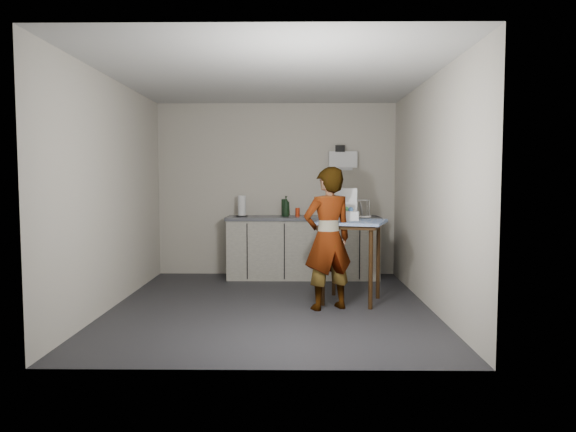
{
  "coord_description": "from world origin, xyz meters",
  "views": [
    {
      "loc": [
        0.26,
        -5.82,
        1.46
      ],
      "look_at": [
        0.19,
        0.45,
        1.01
      ],
      "focal_mm": 32.0,
      "sensor_mm": 36.0,
      "label": 1
    }
  ],
  "objects_px": {
    "kitchen_counter": "(303,249)",
    "side_table": "(352,231)",
    "standing_man": "(328,239)",
    "soap_bottle": "(286,206)",
    "dark_bottle": "(284,208)",
    "bakery_box": "(347,213)",
    "soda_can": "(298,212)",
    "paper_towel": "(242,207)",
    "dish_rack": "(357,213)"
  },
  "relations": [
    {
      "from": "standing_man",
      "to": "soda_can",
      "type": "bearing_deg",
      "value": -102.82
    },
    {
      "from": "paper_towel",
      "to": "dish_rack",
      "type": "bearing_deg",
      "value": 0.24
    },
    {
      "from": "kitchen_counter",
      "to": "bakery_box",
      "type": "bearing_deg",
      "value": -70.62
    },
    {
      "from": "kitchen_counter",
      "to": "side_table",
      "type": "distance_m",
      "value": 1.65
    },
    {
      "from": "bakery_box",
      "to": "side_table",
      "type": "bearing_deg",
      "value": -59.67
    },
    {
      "from": "kitchen_counter",
      "to": "dark_bottle",
      "type": "xyz_separation_m",
      "value": [
        -0.28,
        0.08,
        0.61
      ]
    },
    {
      "from": "dish_rack",
      "to": "kitchen_counter",
      "type": "bearing_deg",
      "value": 179.6
    },
    {
      "from": "dish_rack",
      "to": "bakery_box",
      "type": "relative_size",
      "value": 0.94
    },
    {
      "from": "kitchen_counter",
      "to": "side_table",
      "type": "height_order",
      "value": "side_table"
    },
    {
      "from": "kitchen_counter",
      "to": "standing_man",
      "type": "bearing_deg",
      "value": -82.48
    },
    {
      "from": "standing_man",
      "to": "dark_bottle",
      "type": "distance_m",
      "value": 2.0
    },
    {
      "from": "side_table",
      "to": "soap_bottle",
      "type": "distance_m",
      "value": 1.72
    },
    {
      "from": "standing_man",
      "to": "dish_rack",
      "type": "distance_m",
      "value": 1.92
    },
    {
      "from": "kitchen_counter",
      "to": "soda_can",
      "type": "bearing_deg",
      "value": 167.13
    },
    {
      "from": "kitchen_counter",
      "to": "soda_can",
      "type": "height_order",
      "value": "soda_can"
    },
    {
      "from": "soap_bottle",
      "to": "paper_towel",
      "type": "height_order",
      "value": "paper_towel"
    },
    {
      "from": "standing_man",
      "to": "soap_bottle",
      "type": "height_order",
      "value": "standing_man"
    },
    {
      "from": "bakery_box",
      "to": "soap_bottle",
      "type": "bearing_deg",
      "value": 119.65
    },
    {
      "from": "soap_bottle",
      "to": "side_table",
      "type": "bearing_deg",
      "value": -62.2
    },
    {
      "from": "soap_bottle",
      "to": "bakery_box",
      "type": "height_order",
      "value": "bakery_box"
    },
    {
      "from": "dark_bottle",
      "to": "paper_towel",
      "type": "bearing_deg",
      "value": -171.75
    },
    {
      "from": "kitchen_counter",
      "to": "soap_bottle",
      "type": "relative_size",
      "value": 7.44
    },
    {
      "from": "kitchen_counter",
      "to": "paper_towel",
      "type": "distance_m",
      "value": 1.1
    },
    {
      "from": "soda_can",
      "to": "paper_towel",
      "type": "height_order",
      "value": "paper_towel"
    },
    {
      "from": "kitchen_counter",
      "to": "standing_man",
      "type": "xyz_separation_m",
      "value": [
        0.24,
        -1.84,
        0.37
      ]
    },
    {
      "from": "side_table",
      "to": "standing_man",
      "type": "distance_m",
      "value": 0.46
    },
    {
      "from": "soap_bottle",
      "to": "standing_man",
      "type": "bearing_deg",
      "value": -75.07
    },
    {
      "from": "dark_bottle",
      "to": "dish_rack",
      "type": "distance_m",
      "value": 1.08
    },
    {
      "from": "standing_man",
      "to": "dark_bottle",
      "type": "bearing_deg",
      "value": -97.35
    },
    {
      "from": "side_table",
      "to": "soda_can",
      "type": "bearing_deg",
      "value": 130.24
    },
    {
      "from": "paper_towel",
      "to": "dish_rack",
      "type": "relative_size",
      "value": 0.87
    },
    {
      "from": "paper_towel",
      "to": "bakery_box",
      "type": "height_order",
      "value": "bakery_box"
    },
    {
      "from": "soda_can",
      "to": "bakery_box",
      "type": "distance_m",
      "value": 1.54
    },
    {
      "from": "standing_man",
      "to": "bakery_box",
      "type": "relative_size",
      "value": 4.24
    },
    {
      "from": "paper_towel",
      "to": "standing_man",
      "type": "bearing_deg",
      "value": -58.01
    },
    {
      "from": "soap_bottle",
      "to": "dish_rack",
      "type": "bearing_deg",
      "value": -0.81
    },
    {
      "from": "standing_man",
      "to": "soda_can",
      "type": "relative_size",
      "value": 12.81
    },
    {
      "from": "soda_can",
      "to": "bakery_box",
      "type": "height_order",
      "value": "bakery_box"
    },
    {
      "from": "dark_bottle",
      "to": "bakery_box",
      "type": "bearing_deg",
      "value": -62.34
    },
    {
      "from": "dish_rack",
      "to": "bakery_box",
      "type": "bearing_deg",
      "value": -101.94
    },
    {
      "from": "kitchen_counter",
      "to": "side_table",
      "type": "xyz_separation_m",
      "value": [
        0.55,
        -1.5,
        0.42
      ]
    },
    {
      "from": "dark_bottle",
      "to": "side_table",
      "type": "bearing_deg",
      "value": -62.29
    },
    {
      "from": "side_table",
      "to": "bakery_box",
      "type": "height_order",
      "value": "bakery_box"
    },
    {
      "from": "soda_can",
      "to": "standing_man",
      "type": "bearing_deg",
      "value": -80.14
    },
    {
      "from": "kitchen_counter",
      "to": "paper_towel",
      "type": "bearing_deg",
      "value": -179.21
    },
    {
      "from": "side_table",
      "to": "soap_bottle",
      "type": "relative_size",
      "value": 3.22
    },
    {
      "from": "kitchen_counter",
      "to": "dark_bottle",
      "type": "distance_m",
      "value": 0.68
    },
    {
      "from": "soda_can",
      "to": "dish_rack",
      "type": "height_order",
      "value": "dish_rack"
    },
    {
      "from": "dark_bottle",
      "to": "dish_rack",
      "type": "xyz_separation_m",
      "value": [
        1.07,
        -0.08,
        -0.07
      ]
    },
    {
      "from": "kitchen_counter",
      "to": "soap_bottle",
      "type": "bearing_deg",
      "value": 177.87
    }
  ]
}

